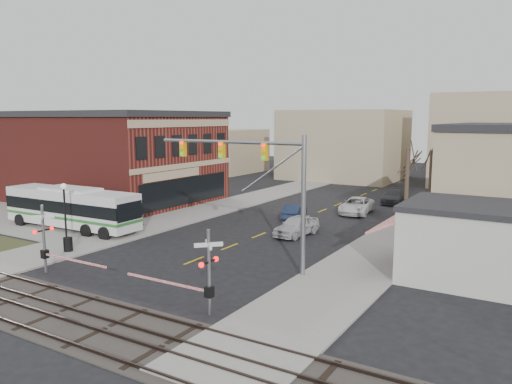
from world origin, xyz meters
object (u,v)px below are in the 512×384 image
car_a (296,226)px  rr_crossing_west (49,240)px  street_lamp (64,199)px  car_d (394,196)px  traffic_signal_mast (260,173)px  transit_bus (71,207)px  pedestrian_far (141,215)px  car_c (356,206)px  car_b (295,212)px  rr_crossing_east (201,272)px  trash_bin (68,244)px  pedestrian_near (103,224)px

car_a → rr_crossing_west: bearing=-110.7°
street_lamp → rr_crossing_west: bearing=-44.4°
car_a → car_d: size_ratio=0.92×
traffic_signal_mast → car_d: size_ratio=2.07×
transit_bus → traffic_signal_mast: traffic_signal_mast is taller
traffic_signal_mast → pedestrian_far: (-14.43, 4.96, -4.81)m
car_c → street_lamp: bearing=-131.2°
transit_bus → car_d: transit_bus is taller
car_a → pedestrian_far: bearing=-157.1°
car_b → car_d: 14.05m
transit_bus → car_d: 32.02m
transit_bus → rr_crossing_east: rr_crossing_east is taller
transit_bus → car_d: (18.63, 26.02, -1.11)m
traffic_signal_mast → rr_crossing_west: (-9.94, -7.06, -3.78)m
transit_bus → rr_crossing_east: bearing=-23.4°
rr_crossing_east → traffic_signal_mast: bearing=99.2°
rr_crossing_west → car_a: bearing=63.2°
trash_bin → traffic_signal_mast: bearing=15.6°
pedestrian_near → pedestrian_far: (0.09, 4.00, 0.01)m
street_lamp → car_b: bearing=55.4°
pedestrian_far → car_d: bearing=-2.6°
street_lamp → car_c: (14.54, 21.06, -2.33)m
pedestrian_far → car_c: bearing=-11.4°
car_d → pedestrian_near: (-14.82, -26.26, 0.22)m
rr_crossing_west → street_lamp: street_lamp is taller
traffic_signal_mast → car_b: 15.82m
rr_crossing_east → pedestrian_near: (-15.69, 8.20, -1.04)m
rr_crossing_west → pedestrian_near: bearing=119.7°
car_c → car_a: bearing=-101.1°
pedestrian_near → pedestrian_far: bearing=11.8°
traffic_signal_mast → pedestrian_far: size_ratio=6.21×
rr_crossing_east → pedestrian_near: 17.73m
trash_bin → car_a: 16.39m
car_d → street_lamp: bearing=-122.1°
car_b → car_d: (5.19, 13.05, 0.04)m
rr_crossing_east → trash_bin: (-13.96, 3.67, -1.39)m
rr_crossing_east → car_c: size_ratio=1.04×
car_b → car_d: car_d is taller
rr_crossing_west → car_d: 35.81m
car_a → pedestrian_far: size_ratio=2.77×
street_lamp → pedestrian_near: street_lamp is taller
pedestrian_near → car_a: bearing=-45.2°
street_lamp → car_c: 25.70m
street_lamp → pedestrian_far: (1.23, 6.42, -2.15)m
car_a → car_d: car_a is taller
street_lamp → trash_bin: (2.88, -2.11, -2.50)m
rr_crossing_west → pedestrian_far: (-4.48, 12.02, -1.03)m
car_b → pedestrian_far: 13.27m
car_a → rr_crossing_east: bearing=-72.8°
pedestrian_far → street_lamp: bearing=-160.0°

